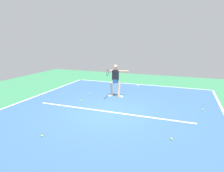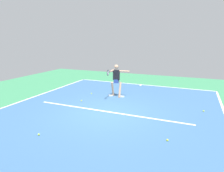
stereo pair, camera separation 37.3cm
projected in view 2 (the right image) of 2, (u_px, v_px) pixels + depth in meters
The scene contains 12 objects.
ground_plane at pixel (107, 113), 8.47m from camera, with size 20.22×20.22×0.00m, color #388456.
court_surface at pixel (107, 113), 8.47m from camera, with size 9.51×11.92×0.00m, color #38608E.
court_line_baseline_near at pixel (141, 85), 13.76m from camera, with size 9.51×0.10×0.01m, color white.
court_line_sideline_right at pixel (25, 100), 10.25m from camera, with size 0.10×11.92×0.01m, color white.
court_line_service at pixel (108, 112), 8.59m from camera, with size 7.13×0.10×0.01m, color white.
court_line_centre_mark at pixel (141, 85), 13.58m from camera, with size 0.10×0.30×0.01m, color white.
tennis_player at pixel (116, 79), 10.58m from camera, with size 1.17×1.26×1.80m.
tennis_ball_by_sideline at pixel (81, 101), 10.03m from camera, with size 0.07×0.07×0.07m, color yellow.
tennis_ball_centre_court at pixel (204, 111), 8.59m from camera, with size 0.07×0.07×0.07m, color #C6E53D.
tennis_ball_near_player at pixel (167, 140), 6.10m from camera, with size 0.07×0.07×0.07m, color #CCE033.
tennis_ball_by_baseline at pixel (91, 94), 11.37m from camera, with size 0.07×0.07×0.07m, color #CCE033.
tennis_ball_near_service_line at pixel (39, 134), 6.46m from camera, with size 0.07×0.07×0.07m, color #C6E53D.
Camera 2 is at (-3.32, 7.25, 3.08)m, focal length 31.43 mm.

